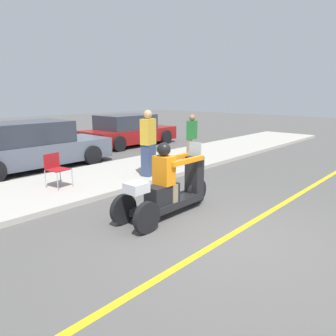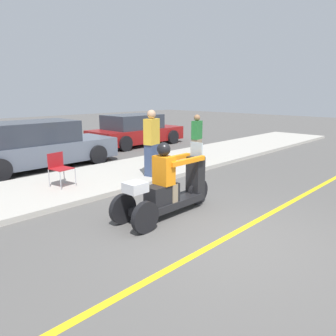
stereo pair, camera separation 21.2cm
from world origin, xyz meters
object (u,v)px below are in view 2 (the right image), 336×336
object	(u,v)px
folding_chair_set_back	(59,166)
parked_car_lot_center	(135,131)
spectator_mid_group	(152,144)
spectator_far_back	(197,139)
motorcycle_trike	(168,189)
folding_chair_curbside	(155,146)
parked_car_lot_right	(37,146)

from	to	relation	value
folding_chair_set_back	parked_car_lot_center	world-z (taller)	parked_car_lot_center
spectator_mid_group	parked_car_lot_center	bearing A→B (deg)	53.64
spectator_far_back	folding_chair_set_back	distance (m)	4.68
spectator_mid_group	folding_chair_set_back	bearing A→B (deg)	159.36
motorcycle_trike	spectator_mid_group	size ratio (longest dim) A/B	1.32
motorcycle_trike	folding_chair_curbside	distance (m)	4.73
spectator_mid_group	folding_chair_curbside	size ratio (longest dim) A/B	2.20
motorcycle_trike	parked_car_lot_right	size ratio (longest dim) A/B	0.49
motorcycle_trike	parked_car_lot_right	distance (m)	5.96
motorcycle_trike	folding_chair_curbside	size ratio (longest dim) A/B	2.91
spectator_far_back	folding_chair_curbside	xyz separation A→B (m)	(-0.91, 1.05, -0.25)
spectator_far_back	folding_chair_curbside	world-z (taller)	spectator_far_back
motorcycle_trike	parked_car_lot_center	distance (m)	9.01
folding_chair_curbside	parked_car_lot_center	world-z (taller)	parked_car_lot_center
folding_chair_curbside	parked_car_lot_right	world-z (taller)	parked_car_lot_right
spectator_mid_group	folding_chair_set_back	size ratio (longest dim) A/B	2.20
spectator_mid_group	folding_chair_curbside	world-z (taller)	spectator_mid_group
folding_chair_set_back	motorcycle_trike	bearing A→B (deg)	-78.00
folding_chair_set_back	parked_car_lot_center	xyz separation A→B (m)	(6.01, 4.17, 0.04)
folding_chair_set_back	folding_chair_curbside	distance (m)	3.77
motorcycle_trike	spectator_far_back	distance (m)	4.74
folding_chair_curbside	parked_car_lot_right	size ratio (longest dim) A/B	0.17
motorcycle_trike	spectator_mid_group	bearing A→B (deg)	53.25
spectator_mid_group	spectator_far_back	bearing A→B (deg)	7.72
motorcycle_trike	parked_car_lot_center	world-z (taller)	motorcycle_trike
spectator_far_back	spectator_mid_group	bearing A→B (deg)	-172.28
spectator_far_back	parked_car_lot_right	world-z (taller)	spectator_far_back
parked_car_lot_right	spectator_far_back	bearing A→B (deg)	-41.62
folding_chair_curbside	parked_car_lot_right	bearing A→B (deg)	141.16
folding_chair_curbside	motorcycle_trike	bearing A→B (deg)	-130.71
parked_car_lot_center	parked_car_lot_right	size ratio (longest dim) A/B	0.91
folding_chair_curbside	folding_chair_set_back	bearing A→B (deg)	-172.32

